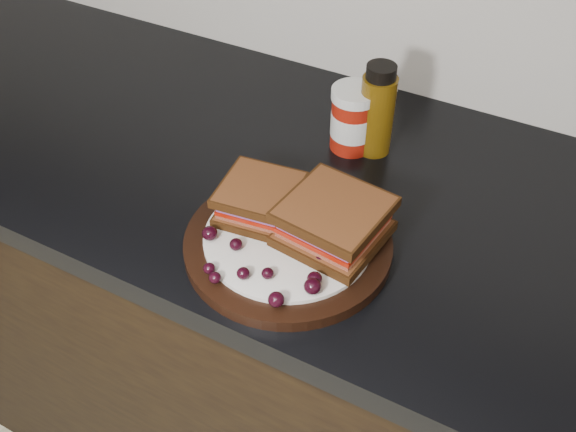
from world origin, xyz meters
The scene contains 27 objects.
base_cabinets centered at (0.00, 1.70, 0.43)m, with size 3.96×0.58×0.86m, color black.
countertop centered at (0.00, 1.70, 0.88)m, with size 3.98×0.60×0.04m, color black.
plate centered at (0.20, 1.55, 0.91)m, with size 0.28×0.28×0.02m, color black.
sandwich_left centered at (0.14, 1.57, 0.95)m, with size 0.10×0.10×0.05m, color brown, non-canonical shape.
sandwich_right centered at (0.25, 1.58, 0.95)m, with size 0.13×0.13×0.06m, color brown, non-canonical shape.
grape_0 centered at (0.11, 1.50, 0.93)m, with size 0.02×0.02×0.02m, color black.
grape_1 centered at (0.15, 1.50, 0.93)m, with size 0.02×0.02×0.02m, color black.
grape_2 centered at (0.14, 1.45, 0.93)m, with size 0.02×0.02×0.01m, color black.
grape_3 centered at (0.16, 1.44, 0.93)m, with size 0.02×0.02×0.01m, color black.
grape_4 centered at (0.18, 1.46, 0.93)m, with size 0.02×0.02×0.02m, color black.
grape_5 centered at (0.21, 1.47, 0.93)m, with size 0.02×0.02×0.01m, color black.
grape_6 centered at (0.24, 1.44, 0.93)m, with size 0.02×0.02×0.02m, color black.
grape_7 centered at (0.27, 1.48, 0.93)m, with size 0.02×0.02×0.02m, color black.
grape_8 centered at (0.27, 1.49, 0.93)m, with size 0.02×0.02×0.02m, color black.
grape_9 centered at (0.26, 1.52, 0.93)m, with size 0.02×0.02×0.02m, color black.
grape_10 centered at (0.29, 1.55, 0.93)m, with size 0.02×0.02×0.02m, color black.
grape_11 centered at (0.25, 1.56, 0.93)m, with size 0.02×0.02×0.02m, color black.
grape_12 centered at (0.27, 1.59, 0.93)m, with size 0.02×0.02×0.02m, color black.
grape_13 centered at (0.15, 1.62, 0.93)m, with size 0.02×0.02×0.01m, color black.
grape_14 centered at (0.13, 1.59, 0.93)m, with size 0.02×0.02×0.02m, color black.
grape_15 centered at (0.13, 1.56, 0.93)m, with size 0.02×0.02×0.02m, color black.
grape_16 centered at (0.12, 1.54, 0.93)m, with size 0.02×0.02×0.02m, color black.
grape_17 centered at (0.16, 1.58, 0.93)m, with size 0.02×0.02×0.02m, color black.
grape_18 centered at (0.12, 1.58, 0.93)m, with size 0.02×0.02×0.02m, color black.
grape_19 centered at (0.12, 1.57, 0.93)m, with size 0.02×0.02×0.02m, color black.
condiment_jar centered at (0.18, 1.80, 0.95)m, with size 0.07×0.07×0.11m, color maroon.
oil_bottle centered at (0.21, 1.81, 0.98)m, with size 0.05×0.05×0.15m, color #513608.
Camera 1 is at (0.48, 1.02, 1.52)m, focal length 40.00 mm.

